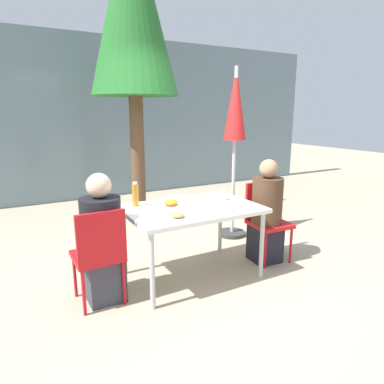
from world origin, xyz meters
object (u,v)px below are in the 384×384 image
object	(u,v)px
bottle	(135,195)
tree_behind_left	(132,4)
chair_left	(99,250)
person_left	(102,242)
person_right	(266,214)
drinking_cup	(223,195)
closed_umbrella	(235,117)
salad_bowl	(176,199)
chair_right	(266,215)

from	to	relation	value
bottle	tree_behind_left	size ratio (longest dim) A/B	0.06
chair_left	person_left	world-z (taller)	person_left
person_right	drinking_cup	world-z (taller)	person_right
closed_umbrella	tree_behind_left	bearing A→B (deg)	127.68
chair_left	salad_bowl	bearing A→B (deg)	21.66
tree_behind_left	closed_umbrella	bearing A→B (deg)	-52.32
chair_left	salad_bowl	distance (m)	1.01
person_left	tree_behind_left	size ratio (longest dim) A/B	0.27
drinking_cup	salad_bowl	bearing A→B (deg)	154.11
person_right	closed_umbrella	size ratio (longest dim) A/B	0.53
chair_left	chair_right	distance (m)	1.89
chair_left	person_right	bearing A→B (deg)	-0.21
drinking_cup	salad_bowl	size ratio (longest dim) A/B	0.65
drinking_cup	chair_left	bearing A→B (deg)	-172.96
salad_bowl	chair_right	bearing A→B (deg)	-15.55
closed_umbrella	salad_bowl	xyz separation A→B (m)	(-1.08, -0.49, -0.81)
closed_umbrella	salad_bowl	distance (m)	1.43
bottle	salad_bowl	size ratio (longest dim) A/B	1.46
person_left	drinking_cup	size ratio (longest dim) A/B	10.69
bottle	person_left	bearing A→B (deg)	-143.30
chair_left	tree_behind_left	xyz separation A→B (m)	(1.09, 2.02, 2.52)
person_left	salad_bowl	xyz separation A→B (m)	(0.86, 0.30, 0.22)
chair_left	tree_behind_left	distance (m)	3.41
person_right	drinking_cup	distance (m)	0.55
chair_right	person_right	world-z (taller)	person_right
chair_left	drinking_cup	bearing A→B (deg)	5.81
closed_umbrella	drinking_cup	distance (m)	1.23
person_right	salad_bowl	distance (m)	1.01
chair_right	salad_bowl	distance (m)	1.05
person_right	salad_bowl	size ratio (longest dim) A/B	6.95
chair_right	tree_behind_left	bearing A→B (deg)	-63.07
bottle	tree_behind_left	distance (m)	2.79
chair_left	person_right	xyz separation A→B (m)	(1.83, 0.03, 0.04)
chair_right	drinking_cup	xyz separation A→B (m)	(-0.54, 0.06, 0.28)
person_left	tree_behind_left	distance (m)	3.32
person_right	drinking_cup	bearing A→B (deg)	-11.19
chair_left	bottle	distance (m)	0.70
chair_right	chair_left	bearing A→B (deg)	7.65
person_left	person_right	bearing A→B (deg)	-2.79
person_right	closed_umbrella	bearing A→B (deg)	-95.76
person_right	drinking_cup	size ratio (longest dim) A/B	10.73
chair_left	person_right	world-z (taller)	person_right
tree_behind_left	bottle	bearing A→B (deg)	-110.92
closed_umbrella	drinking_cup	xyz separation A→B (m)	(-0.63, -0.70, -0.78)
person_right	salad_bowl	world-z (taller)	person_right
chair_right	person_right	xyz separation A→B (m)	(-0.06, -0.08, 0.04)
person_left	bottle	xyz separation A→B (m)	(0.42, 0.31, 0.31)
chair_right	person_right	distance (m)	0.10
chair_right	bottle	size ratio (longest dim) A/B	3.58
chair_right	bottle	world-z (taller)	bottle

